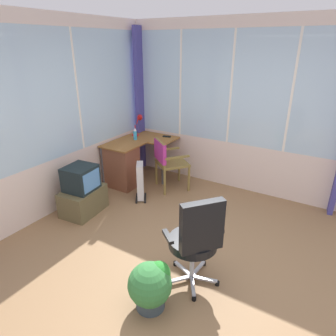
{
  "coord_description": "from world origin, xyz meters",
  "views": [
    {
      "loc": [
        -2.39,
        -1.2,
        2.37
      ],
      "look_at": [
        0.82,
        0.76,
        0.77
      ],
      "focal_mm": 31.6,
      "sensor_mm": 36.0,
      "label": 1
    }
  ],
  "objects_px": {
    "tv_remote": "(167,136)",
    "potted_plant": "(151,285)",
    "spray_bottle": "(135,134)",
    "tv_on_stand": "(83,192)",
    "wooden_armchair": "(166,158)",
    "desk": "(124,164)",
    "office_chair": "(196,237)",
    "desk_lamp": "(140,122)",
    "space_heater": "(140,181)"
  },
  "relations": [
    {
      "from": "tv_on_stand",
      "to": "space_heater",
      "type": "height_order",
      "value": "tv_on_stand"
    },
    {
      "from": "spray_bottle",
      "to": "space_heater",
      "type": "bearing_deg",
      "value": -138.46
    },
    {
      "from": "tv_remote",
      "to": "spray_bottle",
      "type": "height_order",
      "value": "spray_bottle"
    },
    {
      "from": "tv_remote",
      "to": "space_heater",
      "type": "bearing_deg",
      "value": 172.24
    },
    {
      "from": "tv_on_stand",
      "to": "potted_plant",
      "type": "xyz_separation_m",
      "value": [
        -0.92,
        -1.86,
        -0.06
      ]
    },
    {
      "from": "desk_lamp",
      "to": "spray_bottle",
      "type": "bearing_deg",
      "value": -159.73
    },
    {
      "from": "desk_lamp",
      "to": "office_chair",
      "type": "height_order",
      "value": "desk_lamp"
    },
    {
      "from": "desk_lamp",
      "to": "potted_plant",
      "type": "distance_m",
      "value": 3.39
    },
    {
      "from": "office_chair",
      "to": "potted_plant",
      "type": "xyz_separation_m",
      "value": [
        -0.46,
        0.24,
        -0.34
      ]
    },
    {
      "from": "desk",
      "to": "spray_bottle",
      "type": "xyz_separation_m",
      "value": [
        0.35,
        -0.01,
        0.45
      ]
    },
    {
      "from": "tv_remote",
      "to": "potted_plant",
      "type": "relative_size",
      "value": 0.31
    },
    {
      "from": "desk",
      "to": "desk_lamp",
      "type": "height_order",
      "value": "desk_lamp"
    },
    {
      "from": "desk_lamp",
      "to": "space_heater",
      "type": "distance_m",
      "value": 1.31
    },
    {
      "from": "desk_lamp",
      "to": "wooden_armchair",
      "type": "height_order",
      "value": "desk_lamp"
    },
    {
      "from": "office_chair",
      "to": "desk",
      "type": "bearing_deg",
      "value": 55.09
    },
    {
      "from": "tv_remote",
      "to": "space_heater",
      "type": "xyz_separation_m",
      "value": [
        -1.04,
        -0.14,
        -0.46
      ]
    },
    {
      "from": "desk",
      "to": "office_chair",
      "type": "height_order",
      "value": "office_chair"
    },
    {
      "from": "spray_bottle",
      "to": "tv_on_stand",
      "type": "bearing_deg",
      "value": -177.4
    },
    {
      "from": "desk",
      "to": "office_chair",
      "type": "distance_m",
      "value": 2.65
    },
    {
      "from": "potted_plant",
      "to": "desk_lamp",
      "type": "bearing_deg",
      "value": 37.86
    },
    {
      "from": "tv_remote",
      "to": "space_heater",
      "type": "height_order",
      "value": "tv_remote"
    },
    {
      "from": "tv_remote",
      "to": "desk",
      "type": "bearing_deg",
      "value": 136.71
    },
    {
      "from": "desk",
      "to": "wooden_armchair",
      "type": "relative_size",
      "value": 1.36
    },
    {
      "from": "desk",
      "to": "space_heater",
      "type": "height_order",
      "value": "desk"
    },
    {
      "from": "tv_remote",
      "to": "potted_plant",
      "type": "distance_m",
      "value": 3.18
    },
    {
      "from": "spray_bottle",
      "to": "wooden_armchair",
      "type": "distance_m",
      "value": 0.77
    },
    {
      "from": "spray_bottle",
      "to": "potted_plant",
      "type": "xyz_separation_m",
      "value": [
        -2.32,
        -1.92,
        -0.6
      ]
    },
    {
      "from": "desk_lamp",
      "to": "desk",
      "type": "bearing_deg",
      "value": -171.43
    },
    {
      "from": "desk",
      "to": "potted_plant",
      "type": "bearing_deg",
      "value": -135.6
    },
    {
      "from": "spray_bottle",
      "to": "potted_plant",
      "type": "relative_size",
      "value": 0.44
    },
    {
      "from": "tv_remote",
      "to": "wooden_armchair",
      "type": "xyz_separation_m",
      "value": [
        -0.52,
        -0.3,
        -0.2
      ]
    },
    {
      "from": "tv_on_stand",
      "to": "office_chair",
      "type": "bearing_deg",
      "value": -102.39
    },
    {
      "from": "spray_bottle",
      "to": "wooden_armchair",
      "type": "height_order",
      "value": "spray_bottle"
    },
    {
      "from": "desk",
      "to": "tv_remote",
      "type": "bearing_deg",
      "value": -28.0
    },
    {
      "from": "wooden_armchair",
      "to": "space_heater",
      "type": "distance_m",
      "value": 0.6
    },
    {
      "from": "spray_bottle",
      "to": "office_chair",
      "type": "distance_m",
      "value": 2.86
    },
    {
      "from": "spray_bottle",
      "to": "desk",
      "type": "bearing_deg",
      "value": 178.48
    },
    {
      "from": "desk",
      "to": "office_chair",
      "type": "relative_size",
      "value": 1.14
    },
    {
      "from": "spray_bottle",
      "to": "space_heater",
      "type": "distance_m",
      "value": 0.98
    },
    {
      "from": "tv_remote",
      "to": "spray_bottle",
      "type": "relative_size",
      "value": 0.69
    },
    {
      "from": "desk",
      "to": "potted_plant",
      "type": "relative_size",
      "value": 2.48
    },
    {
      "from": "tv_on_stand",
      "to": "space_heater",
      "type": "distance_m",
      "value": 0.92
    },
    {
      "from": "wooden_armchair",
      "to": "office_chair",
      "type": "height_order",
      "value": "office_chair"
    },
    {
      "from": "spray_bottle",
      "to": "tv_remote",
      "type": "bearing_deg",
      "value": -43.43
    },
    {
      "from": "tv_remote",
      "to": "tv_on_stand",
      "type": "bearing_deg",
      "value": 154.16
    },
    {
      "from": "desk",
      "to": "spray_bottle",
      "type": "distance_m",
      "value": 0.57
    },
    {
      "from": "potted_plant",
      "to": "space_heater",
      "type": "bearing_deg",
      "value": 38.89
    },
    {
      "from": "desk",
      "to": "tv_on_stand",
      "type": "distance_m",
      "value": 1.06
    },
    {
      "from": "desk",
      "to": "tv_remote",
      "type": "height_order",
      "value": "tv_remote"
    },
    {
      "from": "spray_bottle",
      "to": "potted_plant",
      "type": "bearing_deg",
      "value": -140.39
    }
  ]
}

